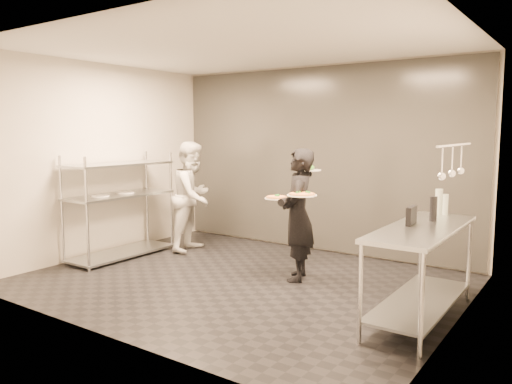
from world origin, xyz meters
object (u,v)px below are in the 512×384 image
Objects in this scene: prep_counter at (421,257)px; chef at (193,196)px; bottle_dark at (433,209)px; bottle_clear at (445,204)px; pizza_plate_far at (302,194)px; bottle_green at (439,202)px; waiter at (298,215)px; pos_monitor at (411,216)px; pass_rack at (120,204)px; pizza_plate_near at (276,198)px; salad_plate at (309,169)px.

chef is (-3.73, 0.90, 0.21)m from prep_counter.
bottle_clear is at bearing 90.27° from bottle_dark.
bottle_green is at bearing 20.32° from pizza_plate_far.
pizza_plate_far is (0.17, -0.21, 0.29)m from waiter.
waiter is at bearing -168.72° from bottle_green.
pos_monitor is 0.99× the size of bottle_dark.
waiter is at bearing 9.99° from pass_rack.
bottle_clear is at bearing 77.07° from pos_monitor.
waiter is 1.68m from bottle_clear.
pass_rack is 7.03× the size of bottle_clear.
chef is at bearing 56.46° from pass_rack.
pizza_plate_far is at bearing -159.68° from bottle_green.
pass_rack is at bearing 134.29° from chef.
pos_monitor is at bearing -7.16° from pizza_plate_near.
pass_rack is 6.34× the size of bottle_dark.
bottle_clear is (1.47, 0.54, -0.06)m from pizza_plate_far.
waiter is 5.67× the size of pizza_plate_near.
chef reaches higher than bottle_green.
bottle_dark is at bearing -110.76° from chef.
salad_plate is at bearing 162.43° from waiter.
pass_rack is 2.83m from salad_plate.
pizza_plate_far is at bearing 169.81° from prep_counter.
waiter is at bearing 54.36° from pizza_plate_near.
pizza_plate_near is (2.53, 0.24, 0.26)m from pass_rack.
bottle_green is 1.24× the size of bottle_clear.
bottle_green is at bearing 81.51° from pos_monitor.
salad_plate reaches higher than prep_counter.
waiter is 0.63m from salad_plate.
waiter is at bearing 128.73° from pizza_plate_far.
pizza_plate_far reaches higher than prep_counter.
bottle_dark is (1.67, -0.45, -0.30)m from salad_plate.
salad_plate is at bearing -179.68° from bottle_clear.
waiter is at bearing -168.65° from bottle_clear.
salad_plate reaches higher than bottle_green.
pass_rack is at bearing -169.50° from bottle_clear.
bottle_clear is at bearing 12.95° from bottle_green.
bottle_dark is (1.81, 0.10, 0.01)m from pizza_plate_near.
bottle_clear is (3.73, -0.10, 0.20)m from chef.
bottle_clear is 0.90× the size of bottle_dark.
pizza_plate_far is at bearing 5.33° from pass_rack.
pizza_plate_near is at bearing -59.56° from waiter.
waiter is at bearing 175.35° from bottle_dark.
pos_monitor is 0.76m from bottle_green.
chef is 2.05m from pizza_plate_near.
salad_plate is at bearing 164.88° from bottle_dark.
pizza_plate_near is 0.34m from pizza_plate_far.
pizza_plate_far is 1.40× the size of pos_monitor.
bottle_dark is at bearing 4.50° from pass_rack.
bottle_dark is (0.06, -0.45, -0.01)m from bottle_green.
pos_monitor is (1.35, -0.24, -0.08)m from pizza_plate_far.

